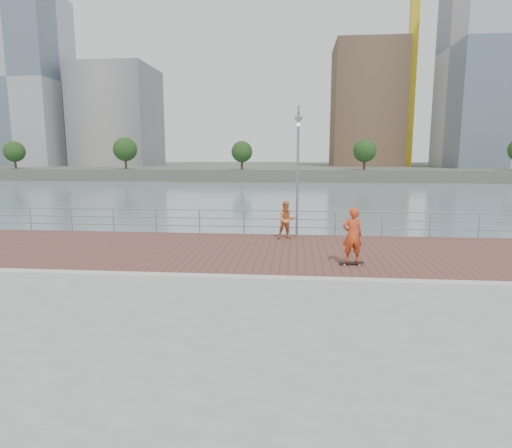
# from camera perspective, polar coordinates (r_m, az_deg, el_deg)

# --- Properties ---
(water) EXTENTS (400.00, 400.00, 0.00)m
(water) POSITION_cam_1_polar(r_m,az_deg,el_deg) (13.38, -0.83, -15.51)
(water) COLOR slate
(water) RESTS_ON ground
(seawall) EXTENTS (40.00, 24.00, 2.00)m
(seawall) POSITION_cam_1_polar(r_m,az_deg,el_deg) (8.55, -4.79, -23.38)
(seawall) COLOR gray
(seawall) RESTS_ON ground
(brick_lane) EXTENTS (40.00, 6.80, 0.02)m
(brick_lane) POSITION_cam_1_polar(r_m,az_deg,el_deg) (16.14, 0.53, -3.61)
(brick_lane) COLOR brown
(brick_lane) RESTS_ON seawall
(curb) EXTENTS (40.00, 0.40, 0.06)m
(curb) POSITION_cam_1_polar(r_m,az_deg,el_deg) (12.66, -0.85, -7.14)
(curb) COLOR #B7B5AD
(curb) RESTS_ON seawall
(far_shore) EXTENTS (320.00, 95.00, 2.50)m
(far_shore) POSITION_cam_1_polar(r_m,az_deg,el_deg) (134.65, 4.84, 7.37)
(far_shore) COLOR #4C5142
(far_shore) RESTS_ON ground
(guardrail) EXTENTS (39.06, 0.06, 1.13)m
(guardrail) POSITION_cam_1_polar(r_m,az_deg,el_deg) (19.34, 1.39, 0.59)
(guardrail) COLOR #8C9EA8
(guardrail) RESTS_ON brick_lane
(street_lamp) EXTENTS (0.39, 1.14, 5.36)m
(street_lamp) POSITION_cam_1_polar(r_m,az_deg,el_deg) (18.18, 5.63, 9.86)
(street_lamp) COLOR gray
(street_lamp) RESTS_ON brick_lane
(skateboard) EXTENTS (0.82, 0.33, 0.09)m
(skateboard) POSITION_cam_1_polar(r_m,az_deg,el_deg) (14.44, 12.60, -5.06)
(skateboard) COLOR black
(skateboard) RESTS_ON brick_lane
(skateboarder) EXTENTS (0.73, 0.54, 1.82)m
(skateboarder) POSITION_cam_1_polar(r_m,az_deg,el_deg) (14.24, 12.73, -1.45)
(skateboarder) COLOR #CF421B
(skateboarder) RESTS_ON skateboard
(bystander) EXTENTS (0.92, 0.80, 1.62)m
(bystander) POSITION_cam_1_polar(r_m,az_deg,el_deg) (18.36, 4.10, 0.54)
(bystander) COLOR #E07C42
(bystander) RESTS_ON brick_lane
(tower_crane) EXTENTS (47.00, 2.00, 50.70)m
(tower_crane) POSITION_cam_1_polar(r_m,az_deg,el_deg) (122.66, 19.00, 22.89)
(tower_crane) COLOR gold
(tower_crane) RESTS_ON far_shore
(skyline) EXTENTS (233.00, 41.00, 72.15)m
(skyline) POSITION_cam_1_polar(r_m,az_deg,el_deg) (123.21, 21.67, 18.86)
(skyline) COLOR #ADA38E
(skyline) RESTS_ON far_shore
(shoreline_trees) EXTENTS (169.37, 5.02, 6.69)m
(shoreline_trees) POSITION_cam_1_polar(r_m,az_deg,el_deg) (90.08, 14.12, 9.43)
(shoreline_trees) COLOR #473323
(shoreline_trees) RESTS_ON far_shore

